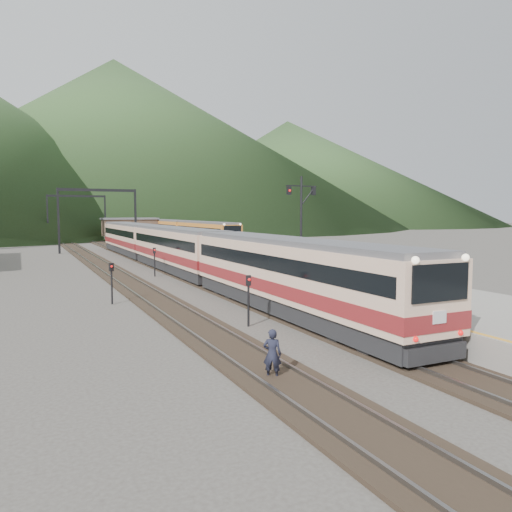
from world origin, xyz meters
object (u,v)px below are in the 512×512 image
worker (272,354)px  second_train (186,232)px  signal_mast (301,215)px  main_train (177,249)px

worker → second_train: bearing=-70.8°
signal_mast → worker: signal_mast is taller
second_train → signal_mast: 48.52m
main_train → worker: (-5.11, -27.40, -1.18)m
main_train → signal_mast: (3.97, -13.68, 2.88)m
second_train → worker: (-16.61, -61.57, -1.14)m
signal_mast → second_train: bearing=81.1°
main_train → worker: 27.90m
second_train → worker: bearing=-105.1°
main_train → second_train: (11.50, 34.17, -0.04)m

